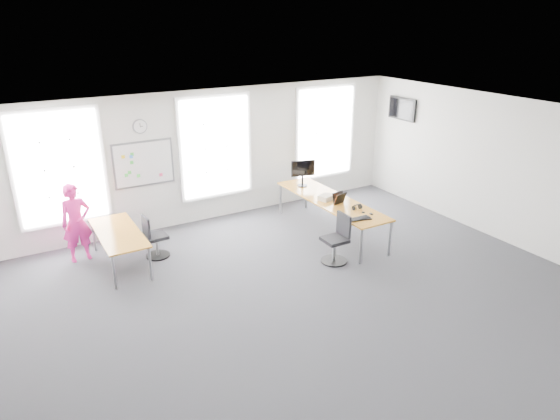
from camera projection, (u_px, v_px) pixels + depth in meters
floor at (296, 296)px, 8.55m from camera, size 10.00×10.00×0.00m
ceiling at (298, 122)px, 7.45m from camera, size 10.00×10.00×0.00m
wall_back at (203, 157)px, 11.22m from camera, size 10.00×0.00×10.00m
wall_front at (517, 351)px, 4.78m from camera, size 10.00×0.00×10.00m
wall_right at (502, 170)px, 10.33m from camera, size 0.00×10.00×10.00m
window_left at (59, 168)px, 9.72m from camera, size 1.60×0.06×2.20m
window_mid at (215, 147)px, 11.26m from camera, size 1.60×0.06×2.20m
window_right at (325, 132)px, 12.66m from camera, size 1.60×0.06×2.20m
desk_right at (331, 202)px, 10.78m from camera, size 0.85×3.18×0.77m
desk_left at (119, 235)px, 9.39m from camera, size 0.75×1.89×0.69m
chair_right at (337, 241)px, 9.61m from camera, size 0.51×0.51×0.96m
chair_left at (154, 239)px, 9.79m from camera, size 0.47×0.47×0.89m
person at (76, 223)px, 9.55m from camera, size 0.60×0.43×1.55m
whiteboard at (144, 164)px, 10.55m from camera, size 1.20×0.03×0.90m
wall_clock at (140, 126)px, 10.25m from camera, size 0.30×0.04×0.30m
tv at (402, 109)px, 12.43m from camera, size 0.06×0.90×0.55m
keyboard at (360, 219)px, 9.72m from camera, size 0.48×0.28×0.02m
mouse at (371, 214)px, 9.93m from camera, size 0.09×0.11×0.04m
lens_cap at (363, 212)px, 10.05m from camera, size 0.09×0.09×0.01m
headphones at (357, 207)px, 10.18m from camera, size 0.20×0.11×0.12m
laptop_sleeve at (339, 198)px, 10.47m from camera, size 0.32×0.23×0.25m
paper_stack at (326, 197)px, 10.71m from camera, size 0.37×0.32×0.11m
monitor at (303, 171)px, 11.45m from camera, size 0.55×0.23×0.62m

